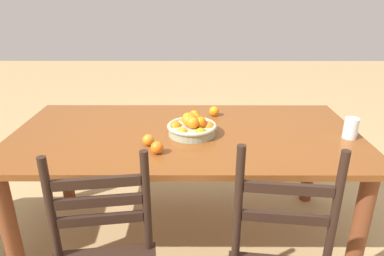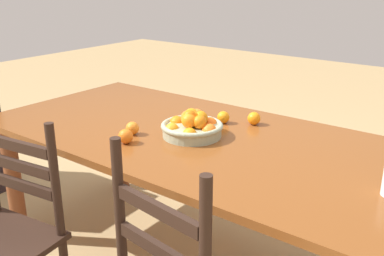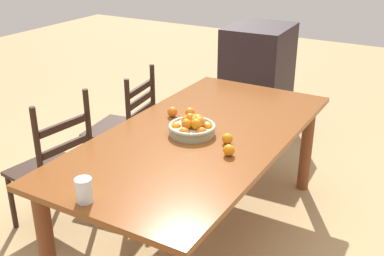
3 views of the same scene
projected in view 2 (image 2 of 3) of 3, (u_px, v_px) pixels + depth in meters
The scene contains 6 objects.
dining_table at pixel (190, 152), 2.15m from camera, with size 2.05×1.03×0.74m.
fruit_bowl at pixel (193, 126), 2.05m from camera, with size 0.29×0.29×0.13m.
orange_loose_0 at pixel (254, 118), 2.21m from camera, with size 0.07×0.07×0.07m, color orange.
orange_loose_1 at pixel (223, 117), 2.23m from camera, with size 0.06×0.06×0.06m, color orange.
orange_loose_2 at pixel (126, 136), 1.97m from camera, with size 0.07×0.07×0.07m, color orange.
orange_loose_3 at pixel (132, 128), 2.07m from camera, with size 0.06×0.06×0.06m, color orange.
Camera 2 is at (-1.21, 1.57, 1.46)m, focal length 41.29 mm.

